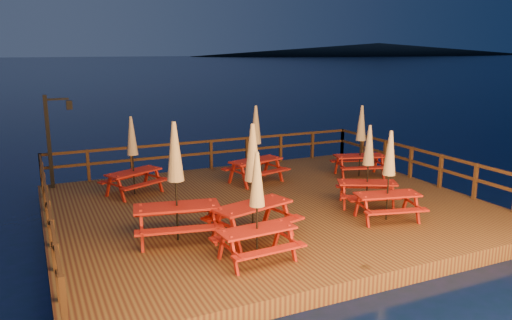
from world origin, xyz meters
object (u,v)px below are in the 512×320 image
object	(u,v)px
picnic_table_2	(368,164)
picnic_table_0	(176,180)
picnic_table_1	(133,154)
lamp_post	(53,133)

from	to	relation	value
picnic_table_2	picnic_table_0	bearing A→B (deg)	-149.80
picnic_table_1	picnic_table_2	world-z (taller)	picnic_table_1
picnic_table_0	picnic_table_2	xyz separation A→B (m)	(5.66, 0.28, -0.25)
picnic_table_0	picnic_table_1	size ratio (longest dim) A/B	1.16
picnic_table_1	picnic_table_2	xyz separation A→B (m)	(5.83, -3.94, -0.05)
picnic_table_0	picnic_table_1	xyz separation A→B (m)	(-0.16, 4.23, -0.21)
lamp_post	picnic_table_0	world-z (taller)	lamp_post
lamp_post	picnic_table_0	xyz separation A→B (m)	(2.27, -6.06, -0.33)
picnic_table_0	lamp_post	bearing A→B (deg)	121.65
lamp_post	picnic_table_2	bearing A→B (deg)	-36.08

